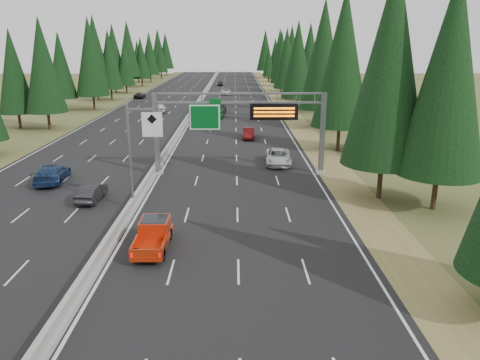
# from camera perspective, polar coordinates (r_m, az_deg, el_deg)

# --- Properties ---
(road) EXTENTS (32.00, 260.00, 0.08)m
(road) POSITION_cam_1_polar(r_m,az_deg,el_deg) (90.18, -5.67, 8.38)
(road) COLOR black
(road) RESTS_ON ground
(shoulder_right) EXTENTS (3.60, 260.00, 0.06)m
(shoulder_right) POSITION_cam_1_polar(r_m,az_deg,el_deg) (90.39, 5.77, 8.39)
(shoulder_right) COLOR olive
(shoulder_right) RESTS_ON ground
(shoulder_left) EXTENTS (3.60, 260.00, 0.06)m
(shoulder_left) POSITION_cam_1_polar(r_m,az_deg,el_deg) (93.42, -16.72, 8.04)
(shoulder_left) COLOR #4B5427
(shoulder_left) RESTS_ON ground
(median_barrier) EXTENTS (0.70, 260.00, 0.85)m
(median_barrier) POSITION_cam_1_polar(r_m,az_deg,el_deg) (90.13, -5.68, 8.61)
(median_barrier) COLOR gray
(median_barrier) RESTS_ON road
(sign_gantry) EXTENTS (16.75, 0.98, 7.80)m
(sign_gantry) POSITION_cam_1_polar(r_m,az_deg,el_deg) (44.45, 0.78, 7.24)
(sign_gantry) COLOR slate
(sign_gantry) RESTS_ON road
(hov_sign_pole) EXTENTS (2.80, 0.50, 8.00)m
(hov_sign_pole) POSITION_cam_1_polar(r_m,az_deg,el_deg) (35.53, -12.41, 3.68)
(hov_sign_pole) COLOR slate
(hov_sign_pole) RESTS_ON road
(tree_row_right) EXTENTS (11.90, 236.63, 18.71)m
(tree_row_right) POSITION_cam_1_polar(r_m,az_deg,el_deg) (79.33, 9.89, 14.08)
(tree_row_right) COLOR black
(tree_row_right) RESTS_ON ground
(tree_row_left) EXTENTS (11.27, 240.05, 18.98)m
(tree_row_left) POSITION_cam_1_polar(r_m,az_deg,el_deg) (93.42, -19.73, 13.55)
(tree_row_left) COLOR black
(tree_row_left) RESTS_ON ground
(silver_minivan) EXTENTS (2.83, 5.70, 1.55)m
(silver_minivan) POSITION_cam_1_polar(r_m,az_deg,el_deg) (49.24, 4.66, 2.84)
(silver_minivan) COLOR silver
(silver_minivan) RESTS_ON road
(red_pickup) EXTENTS (1.84, 5.16, 1.68)m
(red_pickup) POSITION_cam_1_polar(r_m,az_deg,el_deg) (29.59, -10.44, -6.29)
(red_pickup) COLOR black
(red_pickup) RESTS_ON road
(car_ahead_green) EXTENTS (1.86, 4.19, 1.40)m
(car_ahead_green) POSITION_cam_1_polar(r_m,az_deg,el_deg) (80.92, -2.65, 8.08)
(car_ahead_green) COLOR #155F21
(car_ahead_green) RESTS_ON road
(car_ahead_dkred) EXTENTS (1.69, 4.39, 1.43)m
(car_ahead_dkred) POSITION_cam_1_polar(r_m,az_deg,el_deg) (62.72, 1.06, 5.73)
(car_ahead_dkred) COLOR #5C0D10
(car_ahead_dkred) RESTS_ON road
(car_ahead_dkgrey) EXTENTS (2.51, 5.53, 1.57)m
(car_ahead_dkgrey) POSITION_cam_1_polar(r_m,az_deg,el_deg) (86.85, -2.47, 8.69)
(car_ahead_dkgrey) COLOR black
(car_ahead_dkgrey) RESTS_ON road
(car_ahead_white) EXTENTS (2.55, 5.18, 1.41)m
(car_ahead_white) POSITION_cam_1_polar(r_m,az_deg,el_deg) (119.29, -1.76, 10.71)
(car_ahead_white) COLOR silver
(car_ahead_white) RESTS_ON road
(car_ahead_far) EXTENTS (1.77, 4.31, 1.46)m
(car_ahead_far) POSITION_cam_1_polar(r_m,az_deg,el_deg) (145.46, -2.41, 11.70)
(car_ahead_far) COLOR black
(car_ahead_far) RESTS_ON road
(car_onc_near) EXTENTS (1.61, 4.23, 1.38)m
(car_onc_near) POSITION_cam_1_polar(r_m,az_deg,el_deg) (39.42, -17.65, -1.44)
(car_onc_near) COLOR #232326
(car_onc_near) RESTS_ON road
(car_onc_blue) EXTENTS (2.82, 5.83, 1.63)m
(car_onc_blue) POSITION_cam_1_polar(r_m,az_deg,el_deg) (45.88, -21.95, 0.75)
(car_onc_blue) COLOR navy
(car_onc_blue) RESTS_ON road
(car_onc_white) EXTENTS (2.11, 4.84, 1.63)m
(car_onc_white) POSITION_cam_1_polar(r_m,az_deg,el_deg) (88.69, -9.66, 8.66)
(car_onc_white) COLOR silver
(car_onc_white) RESTS_ON road
(car_onc_far) EXTENTS (2.40, 4.88, 1.33)m
(car_onc_far) POSITION_cam_1_polar(r_m,az_deg,el_deg) (113.74, -12.14, 10.07)
(car_onc_far) COLOR black
(car_onc_far) RESTS_ON road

